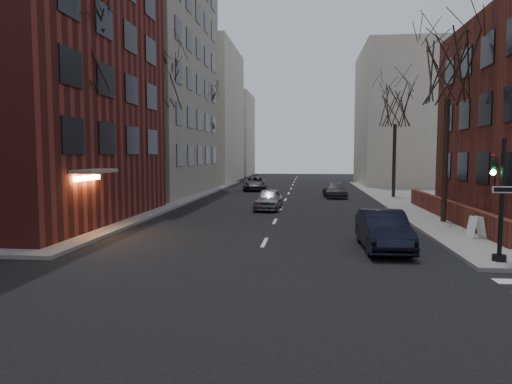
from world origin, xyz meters
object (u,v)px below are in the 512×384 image
at_px(streetlamp_near, 152,145).
at_px(streetlamp_far, 215,149).
at_px(traffic_signal, 499,208).
at_px(car_lane_silver, 269,199).
at_px(tree_left_c, 205,112).
at_px(car_lane_far, 255,184).
at_px(car_lane_gray, 335,190).
at_px(tree_left_b, 162,81).
at_px(sandwich_board, 476,227).
at_px(parked_sedan, 383,230).
at_px(tree_right_b, 396,106).
at_px(tree_left_a, 79,49).
at_px(tree_right_a, 449,67).

bearing_deg(streetlamp_near, streetlamp_far, 90.00).
xyz_separation_m(traffic_signal, car_lane_silver, (-8.74, 14.31, -1.22)).
height_order(tree_left_c, car_lane_far, tree_left_c).
bearing_deg(car_lane_gray, streetlamp_far, 138.31).
height_order(tree_left_b, sandwich_board, tree_left_b).
xyz_separation_m(traffic_signal, sandwich_board, (0.83, 4.29, -1.30)).
bearing_deg(car_lane_gray, tree_left_b, -157.08).
bearing_deg(parked_sedan, tree_right_b, 77.21).
relative_size(tree_right_b, car_lane_silver, 2.28).
bearing_deg(tree_left_c, car_lane_gray, -30.16).
bearing_deg(car_lane_gray, sandwich_board, -80.24).
relative_size(tree_left_c, streetlamp_near, 1.55).
xyz_separation_m(streetlamp_near, parked_sedan, (12.83, -10.85, -3.49)).
bearing_deg(streetlamp_near, tree_left_b, 98.53).
distance_m(traffic_signal, tree_left_c, 35.76).
relative_size(car_lane_gray, sandwich_board, 4.77).
distance_m(tree_left_a, car_lane_gray, 23.88).
bearing_deg(streetlamp_near, tree_left_c, 91.91).
height_order(tree_left_b, parked_sedan, tree_left_b).
distance_m(tree_left_a, sandwich_board, 19.26).
bearing_deg(car_lane_silver, sandwich_board, -43.51).
relative_size(tree_right_b, car_lane_gray, 2.10).
distance_m(tree_left_a, tree_left_c, 26.00).
bearing_deg(tree_left_c, tree_left_b, -90.00).
height_order(tree_right_b, streetlamp_near, tree_right_b).
bearing_deg(tree_right_a, streetlamp_far, 125.31).
bearing_deg(streetlamp_far, car_lane_gray, -37.69).
bearing_deg(tree_left_b, traffic_signal, -45.46).
bearing_deg(streetlamp_near, tree_right_a, -13.24).
bearing_deg(tree_left_c, car_lane_silver, -64.40).
xyz_separation_m(tree_left_a, streetlamp_near, (0.60, 8.00, -4.23)).
bearing_deg(tree_right_b, tree_left_b, -161.18).
relative_size(traffic_signal, car_lane_far, 0.80).
relative_size(streetlamp_far, car_lane_silver, 1.56).
bearing_deg(tree_right_b, traffic_signal, -92.15).
bearing_deg(tree_right_a, parked_sedan, -121.33).
relative_size(streetlamp_near, streetlamp_far, 1.00).
height_order(traffic_signal, parked_sedan, traffic_signal).
bearing_deg(parked_sedan, tree_left_c, 113.48).
height_order(tree_right_a, sandwich_board, tree_right_a).
relative_size(tree_left_c, car_lane_far, 1.95).
height_order(tree_left_a, car_lane_far, tree_left_a).
xyz_separation_m(tree_right_b, parked_sedan, (-4.17, -20.85, -6.84)).
height_order(tree_left_a, parked_sedan, tree_left_a).
relative_size(tree_left_c, streetlamp_far, 1.55).
height_order(tree_right_b, car_lane_silver, tree_right_b).
distance_m(tree_left_b, car_lane_gray, 16.63).
bearing_deg(tree_left_b, tree_right_b, 18.82).
height_order(tree_right_b, car_lane_far, tree_right_b).
distance_m(tree_left_a, streetlamp_far, 28.32).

